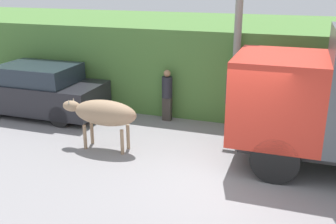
{
  "coord_description": "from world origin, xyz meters",
  "views": [
    {
      "loc": [
        1.35,
        -7.81,
        4.29
      ],
      "look_at": [
        -1.64,
        1.01,
        1.09
      ],
      "focal_mm": 42.0,
      "sensor_mm": 36.0,
      "label": 1
    }
  ],
  "objects_px": {
    "parked_suv": "(38,91)",
    "utility_pole": "(238,27)",
    "brown_cow": "(103,113)",
    "pedestrian_on_hill": "(167,93)"
  },
  "relations": [
    {
      "from": "brown_cow",
      "to": "pedestrian_on_hill",
      "type": "height_order",
      "value": "pedestrian_on_hill"
    },
    {
      "from": "pedestrian_on_hill",
      "to": "parked_suv",
      "type": "bearing_deg",
      "value": 11.49
    },
    {
      "from": "parked_suv",
      "to": "utility_pole",
      "type": "distance_m",
      "value": 6.69
    },
    {
      "from": "utility_pole",
      "to": "pedestrian_on_hill",
      "type": "bearing_deg",
      "value": -177.53
    },
    {
      "from": "pedestrian_on_hill",
      "to": "brown_cow",
      "type": "bearing_deg",
      "value": 72.92
    },
    {
      "from": "brown_cow",
      "to": "utility_pole",
      "type": "bearing_deg",
      "value": 33.18
    },
    {
      "from": "parked_suv",
      "to": "utility_pole",
      "type": "height_order",
      "value": "utility_pole"
    },
    {
      "from": "brown_cow",
      "to": "utility_pole",
      "type": "relative_size",
      "value": 0.37
    },
    {
      "from": "brown_cow",
      "to": "pedestrian_on_hill",
      "type": "xyz_separation_m",
      "value": [
        0.85,
        2.58,
        -0.09
      ]
    },
    {
      "from": "parked_suv",
      "to": "utility_pole",
      "type": "xyz_separation_m",
      "value": [
        6.27,
        0.86,
        2.17
      ]
    }
  ]
}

